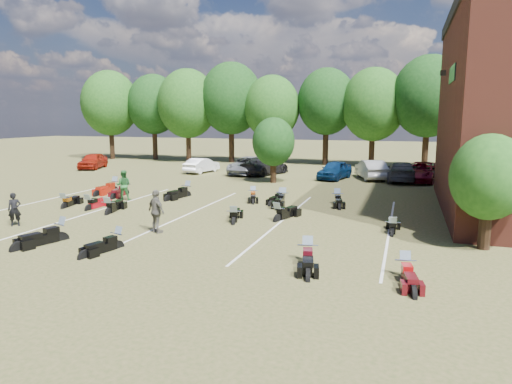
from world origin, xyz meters
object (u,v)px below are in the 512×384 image
at_px(car_0, 93,161).
at_px(person_grey, 156,211).
at_px(motorcycle_14, 126,194).
at_px(motorcycle_3, 61,240).
at_px(motorcycle_7, 89,210).
at_px(person_green, 124,185).
at_px(person_black, 14,209).
at_px(car_4, 335,170).

bearing_deg(car_0, person_grey, -64.74).
bearing_deg(motorcycle_14, motorcycle_3, -77.46).
bearing_deg(motorcycle_7, motorcycle_14, -78.40).
distance_m(person_green, motorcycle_3, 9.13).
xyz_separation_m(car_0, person_grey, (18.65, -19.88, 0.19)).
bearing_deg(person_green, person_black, 61.64).
distance_m(car_4, motorcycle_3, 23.34).
relative_size(car_0, person_grey, 2.34).
height_order(car_0, person_black, person_black).
bearing_deg(motorcycle_7, car_0, -53.37).
distance_m(person_black, person_grey, 6.90).
relative_size(person_green, motorcycle_3, 0.75).
bearing_deg(motorcycle_14, car_4, 36.24).
xyz_separation_m(car_0, motorcycle_7, (12.65, -16.73, -0.76)).
bearing_deg(person_grey, car_0, -19.33).
height_order(car_0, person_grey, person_grey).
bearing_deg(car_4, person_black, -106.71).
xyz_separation_m(person_grey, motorcycle_7, (-6.00, 3.15, -0.95)).
height_order(car_0, car_4, car_0).
bearing_deg(motorcycle_7, person_green, -91.38).
distance_m(person_grey, motorcycle_7, 6.84).
distance_m(person_black, motorcycle_7, 4.23).
xyz_separation_m(person_grey, motorcycle_14, (-7.06, 8.14, -0.95)).
bearing_deg(motorcycle_3, car_4, 87.85).
xyz_separation_m(person_green, person_grey, (5.95, -6.31, 0.04)).
xyz_separation_m(car_4, person_black, (-11.52, -20.61, 0.04)).
relative_size(person_black, motorcycle_3, 0.64).
relative_size(car_4, person_black, 2.78).
distance_m(person_green, motorcycle_7, 3.29).
bearing_deg(motorcycle_7, person_black, 77.88).
xyz_separation_m(car_4, motorcycle_14, (-11.75, -11.54, -0.73)).
distance_m(person_black, motorcycle_14, 9.10).
relative_size(person_green, motorcycle_14, 0.77).
xyz_separation_m(person_black, person_grey, (6.84, 0.93, 0.18)).
distance_m(car_0, motorcycle_3, 27.11).
xyz_separation_m(person_grey, motorcycle_3, (-3.09, -2.31, -0.95)).
bearing_deg(car_0, motorcycle_14, -63.29).
bearing_deg(car_4, motorcycle_7, -110.37).
relative_size(motorcycle_3, motorcycle_7, 1.11).
relative_size(car_0, person_black, 2.87).
height_order(person_black, motorcycle_3, person_black).
xyz_separation_m(motorcycle_3, motorcycle_14, (-3.97, 10.45, 0.00)).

